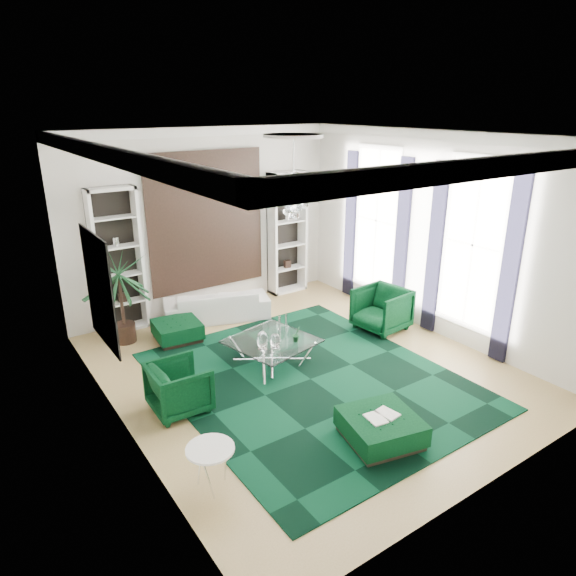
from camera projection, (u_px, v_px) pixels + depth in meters
floor at (303, 369)px, 8.68m from camera, size 6.00×7.00×0.02m
ceiling at (305, 134)px, 7.38m from camera, size 6.00×7.00×0.02m
wall_back at (205, 221)px, 10.76m from camera, size 6.00×0.02×3.80m
wall_front at (503, 342)px, 5.31m from camera, size 6.00×0.02×3.80m
wall_left at (110, 300)px, 6.43m from camera, size 0.02×7.00×3.80m
wall_right at (433, 235)px, 9.63m from camera, size 0.02×7.00×3.80m
crown_molding at (305, 142)px, 7.42m from camera, size 6.00×7.00×0.18m
ceiling_medallion at (293, 136)px, 7.63m from camera, size 0.90×0.90×0.05m
tapestry at (206, 221)px, 10.72m from camera, size 2.50×0.06×2.80m
shelving_left at (118, 261)px, 9.73m from camera, size 0.90×0.38×2.80m
shelving_right at (287, 233)px, 11.81m from camera, size 0.90×0.38×2.80m
painting at (100, 290)px, 6.94m from camera, size 0.04×1.30×1.60m
window_near at (473, 245)px, 8.93m from camera, size 0.03×1.10×2.90m
curtain_near_a at (510, 270)px, 8.39m from camera, size 0.07×0.30×3.25m
curtain_near_b at (435, 249)px, 9.60m from camera, size 0.07×0.30×3.25m
window_far at (377, 220)px, 10.79m from camera, size 0.03×1.10×2.90m
curtain_far_a at (402, 240)px, 10.25m from camera, size 0.07×0.30×3.25m
curtain_far_b at (350, 225)px, 11.46m from camera, size 0.07×0.30×3.25m
rug at (311, 380)px, 8.31m from camera, size 4.20×5.00×0.02m
sofa at (217, 304)px, 10.60m from camera, size 2.28×1.47×0.62m
armchair_left at (179, 387)px, 7.39m from camera, size 0.83×0.81×0.74m
armchair_right at (381, 309)px, 10.04m from camera, size 1.02×1.00×0.85m
coffee_table at (272, 352)px, 8.76m from camera, size 1.52×1.52×0.44m
ottoman_side at (177, 331)px, 9.67m from camera, size 0.89×0.89×0.36m
ottoman_front at (381, 429)px, 6.76m from camera, size 1.11×1.11×0.37m
book at (381, 416)px, 6.69m from camera, size 0.44×0.29×0.03m
side_table at (211, 468)px, 5.90m from camera, size 0.63×0.63×0.54m
palm at (120, 287)px, 9.30m from camera, size 1.75×1.75×2.16m
chandelier at (293, 195)px, 8.13m from camera, size 1.07×1.07×0.74m
table_plant at (296, 334)px, 8.61m from camera, size 0.18×0.16×0.27m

